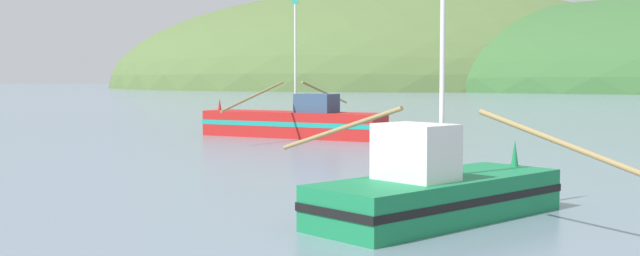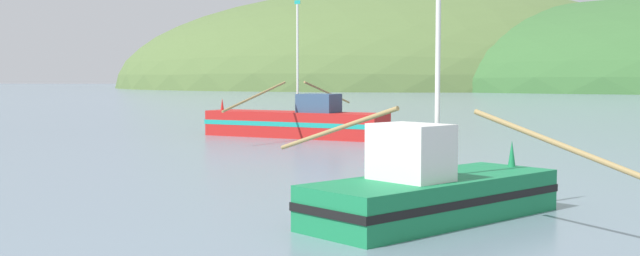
{
  "view_description": "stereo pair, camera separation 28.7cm",
  "coord_description": "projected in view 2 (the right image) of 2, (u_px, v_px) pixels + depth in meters",
  "views": [
    {
      "loc": [
        5.87,
        -7.21,
        3.45
      ],
      "look_at": [
        2.39,
        22.52,
        1.4
      ],
      "focal_mm": 43.25,
      "sensor_mm": 36.0,
      "label": 1
    },
    {
      "loc": [
        6.15,
        -7.17,
        3.45
      ],
      "look_at": [
        2.39,
        22.52,
        1.4
      ],
      "focal_mm": 43.25,
      "sensor_mm": 36.0,
      "label": 2
    }
  ],
  "objects": [
    {
      "name": "fishing_boat_green",
      "position": [
        431.0,
        192.0,
        18.29
      ],
      "size": [
        8.77,
        7.68,
        6.06
      ],
      "rotation": [
        0.0,
        0.0,
        0.85
      ],
      "color": "#197A47",
      "rests_on": "ground"
    },
    {
      "name": "fishing_boat_red",
      "position": [
        297.0,
        122.0,
        42.88
      ],
      "size": [
        10.84,
        13.26,
        7.58
      ],
      "rotation": [
        0.0,
        0.0,
        2.79
      ],
      "color": "red",
      "rests_on": "ground"
    },
    {
      "name": "hill_far_right",
      "position": [
        406.0,
        87.0,
        219.85
      ],
      "size": [
        164.84,
        131.87,
        55.01
      ],
      "primitive_type": "ellipsoid",
      "color": "#516B38",
      "rests_on": "ground"
    }
  ]
}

